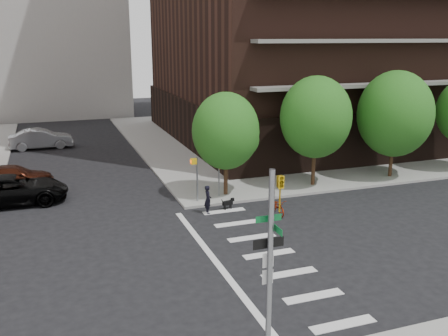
% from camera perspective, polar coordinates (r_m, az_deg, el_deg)
% --- Properties ---
extents(ground, '(120.00, 120.00, 0.00)m').
position_cam_1_polar(ground, '(21.78, -2.16, -10.91)').
color(ground, black).
rests_on(ground, ground).
extents(sidewalk_ne, '(39.00, 33.00, 0.15)m').
position_cam_1_polar(sidewalk_ne, '(50.65, 12.10, 3.83)').
color(sidewalk_ne, gray).
rests_on(sidewalk_ne, ground).
extents(crosswalk, '(3.85, 13.00, 0.01)m').
position_cam_1_polar(crosswalk, '(22.47, 3.29, -10.07)').
color(crosswalk, silver).
rests_on(crosswalk, ground).
extents(tree_a, '(4.00, 4.00, 5.90)m').
position_cam_1_polar(tree_a, '(29.46, 0.20, 4.25)').
color(tree_a, '#301E11').
rests_on(tree_a, sidewalk_ne).
extents(tree_b, '(4.50, 4.50, 6.65)m').
position_cam_1_polar(tree_b, '(31.88, 10.45, 5.73)').
color(tree_b, '#301E11').
rests_on(tree_b, sidewalk_ne).
extents(tree_c, '(5.00, 5.00, 6.80)m').
position_cam_1_polar(tree_c, '(35.26, 18.97, 5.87)').
color(tree_c, '#301E11').
rests_on(tree_c, sidewalk_ne).
extents(traffic_signal, '(0.90, 0.75, 6.00)m').
position_cam_1_polar(traffic_signal, '(14.17, 5.29, -13.72)').
color(traffic_signal, slate).
rests_on(traffic_signal, sidewalk_s).
extents(pedestrian_signal, '(2.18, 0.67, 2.60)m').
position_cam_1_polar(pedestrian_signal, '(28.89, -2.56, -0.44)').
color(pedestrian_signal, slate).
rests_on(pedestrian_signal, sidewalk_ne).
extents(parked_car_black, '(2.88, 6.19, 1.71)m').
position_cam_1_polar(parked_car_black, '(31.30, -23.03, -2.33)').
color(parked_car_black, black).
rests_on(parked_car_black, ground).
extents(parked_car_maroon, '(2.39, 4.99, 1.40)m').
position_cam_1_polar(parked_car_maroon, '(34.88, -22.87, -0.90)').
color(parked_car_maroon, '#3C160C').
rests_on(parked_car_maroon, ground).
extents(parked_car_silver, '(1.96, 5.30, 1.73)m').
position_cam_1_polar(parked_car_silver, '(45.98, -20.17, 3.15)').
color(parked_car_silver, gray).
rests_on(parked_car_silver, ground).
extents(scooter, '(0.66, 1.69, 0.87)m').
position_cam_1_polar(scooter, '(27.51, 6.18, -4.40)').
color(scooter, maroon).
rests_on(scooter, ground).
extents(dog_walker, '(0.60, 0.40, 1.59)m').
position_cam_1_polar(dog_walker, '(27.37, -1.86, -3.62)').
color(dog_walker, black).
rests_on(dog_walker, ground).
extents(dog, '(0.73, 0.31, 0.61)m').
position_cam_1_polar(dog, '(28.12, 0.49, -3.99)').
color(dog, black).
rests_on(dog, ground).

